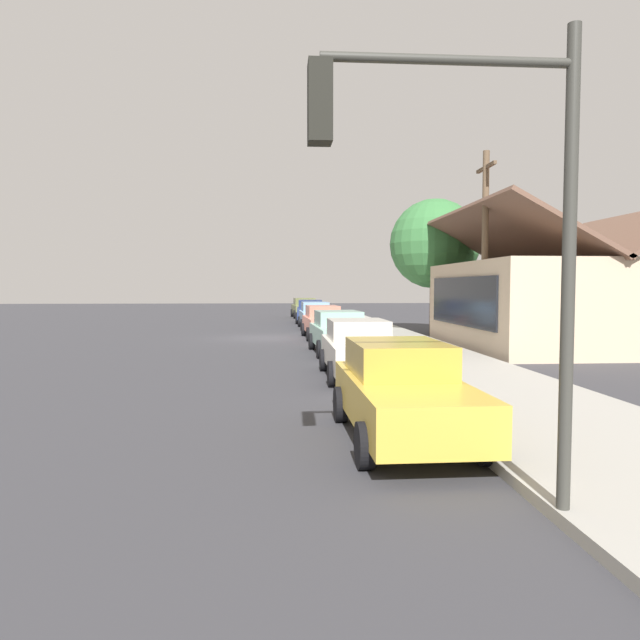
{
  "coord_description": "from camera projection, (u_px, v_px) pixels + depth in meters",
  "views": [
    {
      "loc": [
        28.42,
        0.58,
        2.52
      ],
      "look_at": [
        -1.05,
        2.7,
        0.82
      ],
      "focal_mm": 32.49,
      "sensor_mm": 36.0,
      "label": 1
    }
  ],
  "objects": [
    {
      "name": "car_olive",
      "position": [
        305.0,
        308.0,
        47.34
      ],
      "size": [
        4.69,
        2.27,
        1.59
      ],
      "rotation": [
        0.0,
        0.0,
        0.05
      ],
      "color": "olive",
      "rests_on": "ground"
    },
    {
      "name": "car_navy",
      "position": [
        310.0,
        311.0,
        40.76
      ],
      "size": [
        4.94,
        2.18,
        1.59
      ],
      "rotation": [
        0.0,
        0.0,
        -0.03
      ],
      "color": "navy",
      "rests_on": "ground"
    },
    {
      "name": "car_coral",
      "position": [
        323.0,
        322.0,
        28.39
      ],
      "size": [
        4.79,
        2.07,
        1.59
      ],
      "rotation": [
        0.0,
        0.0,
        0.04
      ],
      "color": "#EA8C75",
      "rests_on": "ground"
    },
    {
      "name": "car_mustard",
      "position": [
        402.0,
        390.0,
        9.55
      ],
      "size": [
        4.55,
        1.99,
        1.59
      ],
      "rotation": [
        0.0,
        0.0,
        0.01
      ],
      "color": "gold",
      "rests_on": "ground"
    },
    {
      "name": "car_ivory",
      "position": [
        359.0,
        348.0,
        16.08
      ],
      "size": [
        4.49,
        2.02,
        1.59
      ],
      "rotation": [
        0.0,
        0.0,
        0.0
      ],
      "color": "silver",
      "rests_on": "ground"
    },
    {
      "name": "utility_pole_wooden",
      "position": [
        485.0,
        249.0,
        21.37
      ],
      "size": [
        1.8,
        0.24,
        7.5
      ],
      "color": "brown",
      "rests_on": "ground"
    },
    {
      "name": "sidewalk_curb",
      "position": [
        380.0,
        336.0,
        28.8
      ],
      "size": [
        60.0,
        4.2,
        0.16
      ],
      "primitive_type": "cube",
      "color": "#A3A099",
      "rests_on": "ground"
    },
    {
      "name": "storefront_building",
      "position": [
        554.0,
        301.0,
        23.94
      ],
      "size": [
        10.5,
        8.17,
        5.74
      ],
      "color": "#CCB293",
      "rests_on": "ground"
    },
    {
      "name": "shade_tree",
      "position": [
        434.0,
        244.0,
        30.65
      ],
      "size": [
        4.73,
        4.73,
        7.16
      ],
      "color": "brown",
      "rests_on": "ground"
    },
    {
      "name": "car_skyblue",
      "position": [
        315.0,
        315.0,
        35.04
      ],
      "size": [
        4.91,
        2.05,
        1.59
      ],
      "rotation": [
        0.0,
        0.0,
        0.02
      ],
      "color": "#8CB7E0",
      "rests_on": "ground"
    },
    {
      "name": "car_seafoam",
      "position": [
        339.0,
        332.0,
        21.96
      ],
      "size": [
        4.84,
        2.21,
        1.59
      ],
      "rotation": [
        0.0,
        0.0,
        0.04
      ],
      "color": "#9ED1BC",
      "rests_on": "ground"
    },
    {
      "name": "traffic_light_main",
      "position": [
        470.0,
        192.0,
        5.91
      ],
      "size": [
        0.37,
        2.79,
        5.2
      ],
      "color": "#383833",
      "rests_on": "ground"
    },
    {
      "name": "ground_plane",
      "position": [
        267.0,
        338.0,
        28.41
      ],
      "size": [
        120.0,
        120.0,
        0.0
      ],
      "primitive_type": "plane",
      "color": "#38383D"
    },
    {
      "name": "fire_hydrant_red",
      "position": [
        339.0,
        321.0,
        34.68
      ],
      "size": [
        0.22,
        0.22,
        0.71
      ],
      "color": "red",
      "rests_on": "sidewalk_curb"
    }
  ]
}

